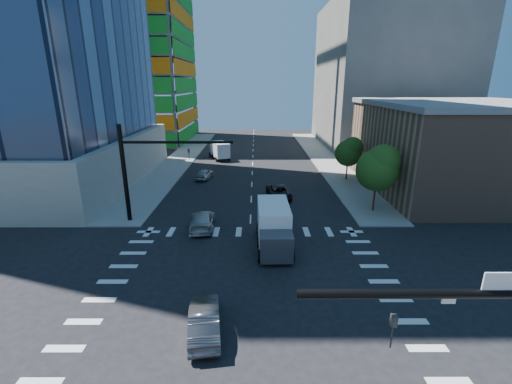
{
  "coord_description": "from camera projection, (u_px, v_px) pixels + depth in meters",
  "views": [
    {
      "loc": [
        0.49,
        -18.79,
        12.51
      ],
      "look_at": [
        0.53,
        8.0,
        4.02
      ],
      "focal_mm": 24.0,
      "sensor_mm": 36.0,
      "label": 1
    }
  ],
  "objects": [
    {
      "name": "sidewalk_ne",
      "position": [
        324.0,
        158.0,
        59.81
      ],
      "size": [
        5.0,
        60.0,
        0.15
      ],
      "primitive_type": "cube",
      "color": "gray",
      "rests_on": "ground"
    },
    {
      "name": "car_nb_far",
      "position": [
        279.0,
        192.0,
        39.04
      ],
      "size": [
        2.99,
        5.19,
        1.36
      ],
      "primitive_type": "imported",
      "rotation": [
        0.0,
        0.0,
        0.16
      ],
      "color": "black",
      "rests_on": "ground"
    },
    {
      "name": "construction_building",
      "position": [
        125.0,
        25.0,
        73.25
      ],
      "size": [
        25.16,
        34.5,
        70.6
      ],
      "color": "slate",
      "rests_on": "ground"
    },
    {
      "name": "road_markings",
      "position": [
        248.0,
        290.0,
        21.69
      ],
      "size": [
        20.0,
        20.0,
        0.01
      ],
      "primitive_type": "cube",
      "color": "silver",
      "rests_on": "ground"
    },
    {
      "name": "sidewalk_nw",
      "position": [
        181.0,
        158.0,
        59.78
      ],
      "size": [
        5.0,
        60.0,
        0.15
      ],
      "primitive_type": "cube",
      "color": "gray",
      "rests_on": "ground"
    },
    {
      "name": "signal_mast_nw",
      "position": [
        140.0,
        165.0,
        30.98
      ],
      "size": [
        10.2,
        0.4,
        9.0
      ],
      "color": "black",
      "rests_on": "sidewalk_nw"
    },
    {
      "name": "car_sb_cross",
      "position": [
        204.0,
        320.0,
        17.84
      ],
      "size": [
        2.18,
        4.66,
        1.48
      ],
      "primitive_type": "imported",
      "rotation": [
        0.0,
        0.0,
        3.28
      ],
      "color": "#414145",
      "rests_on": "ground"
    },
    {
      "name": "car_sb_mid",
      "position": [
        204.0,
        174.0,
        46.93
      ],
      "size": [
        2.27,
        4.31,
        1.4
      ],
      "primitive_type": "imported",
      "rotation": [
        0.0,
        0.0,
        2.98
      ],
      "color": "#A2A4AA",
      "rests_on": "ground"
    },
    {
      "name": "box_truck_far",
      "position": [
        219.0,
        151.0,
        59.62
      ],
      "size": [
        4.28,
        6.16,
        2.97
      ],
      "rotation": [
        0.0,
        0.0,
        3.51
      ],
      "color": "black",
      "rests_on": "ground"
    },
    {
      "name": "tree_south",
      "position": [
        379.0,
        167.0,
        33.54
      ],
      "size": [
        4.16,
        4.16,
        6.82
      ],
      "color": "#382316",
      "rests_on": "sidewalk_ne"
    },
    {
      "name": "box_truck_near",
      "position": [
        274.0,
        231.0,
        26.96
      ],
      "size": [
        2.77,
        6.3,
        3.28
      ],
      "rotation": [
        0.0,
        0.0,
        0.02
      ],
      "color": "black",
      "rests_on": "ground"
    },
    {
      "name": "ground",
      "position": [
        248.0,
        290.0,
        21.69
      ],
      "size": [
        160.0,
        160.0,
        0.0
      ],
      "primitive_type": "plane",
      "color": "black",
      "rests_on": "ground"
    },
    {
      "name": "bg_building_ne",
      "position": [
        385.0,
        76.0,
        69.92
      ],
      "size": [
        24.0,
        30.0,
        28.0
      ],
      "primitive_type": "cube",
      "color": "#64605A",
      "rests_on": "ground"
    },
    {
      "name": "car_sb_near",
      "position": [
        203.0,
        220.0,
        30.94
      ],
      "size": [
        2.49,
        5.25,
        1.48
      ],
      "primitive_type": "imported",
      "rotation": [
        0.0,
        0.0,
        3.23
      ],
      "color": "#B2B2B2",
      "rests_on": "ground"
    },
    {
      "name": "commercial_building",
      "position": [
        459.0,
        147.0,
        41.08
      ],
      "size": [
        20.5,
        22.5,
        10.6
      ],
      "color": "#8C6951",
      "rests_on": "ground"
    },
    {
      "name": "tree_north",
      "position": [
        350.0,
        151.0,
        45.19
      ],
      "size": [
        3.54,
        3.52,
        5.78
      ],
      "color": "#382316",
      "rests_on": "sidewalk_ne"
    }
  ]
}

